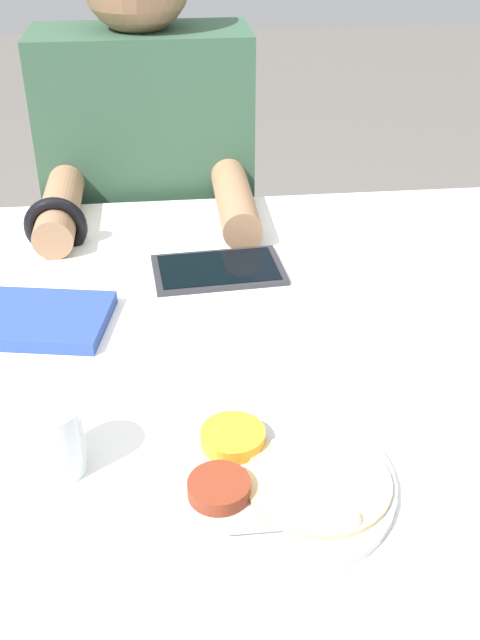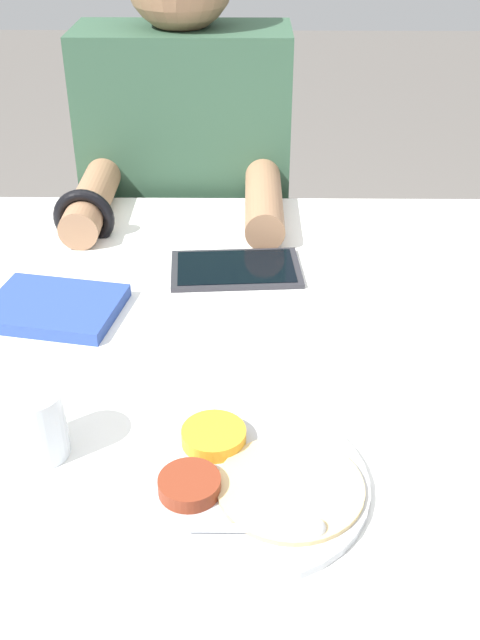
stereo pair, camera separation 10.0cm
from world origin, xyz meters
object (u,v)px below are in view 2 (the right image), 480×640
(red_notebook, at_px, (54,308))
(person_diner, at_px, (189,240))
(drinking_glass, at_px, (36,424))
(tablet_device, at_px, (236,269))
(thali_tray, at_px, (246,480))

(red_notebook, relative_size, person_diner, 0.18)
(red_notebook, relative_size, drinking_glass, 2.52)
(tablet_device, bearing_deg, drinking_glass, -116.25)
(person_diner, bearing_deg, thali_tray, -81.95)
(thali_tray, height_order, drinking_glass, drinking_glass)
(tablet_device, distance_m, person_diner, 0.48)
(red_notebook, height_order, tablet_device, red_notebook)
(thali_tray, distance_m, red_notebook, 0.46)
(thali_tray, distance_m, tablet_device, 0.49)
(thali_tray, bearing_deg, tablet_device, 92.20)
(red_notebook, xyz_separation_m, tablet_device, (0.27, 0.14, -0.00))
(thali_tray, relative_size, person_diner, 0.22)
(tablet_device, distance_m, drinking_glass, 0.50)
(person_diner, relative_size, drinking_glass, 14.41)
(thali_tray, xyz_separation_m, person_diner, (-0.13, 0.93, -0.16))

